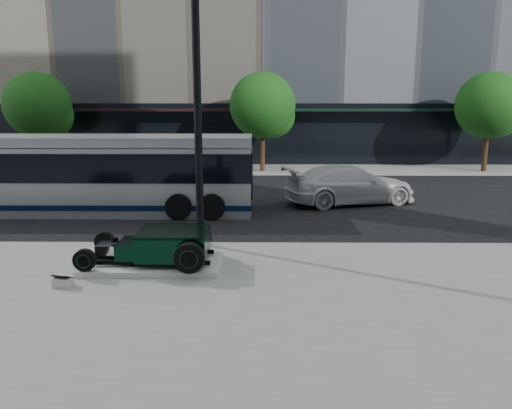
{
  "coord_description": "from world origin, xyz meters",
  "views": [
    {
      "loc": [
        0.91,
        -16.2,
        4.29
      ],
      "look_at": [
        0.76,
        -1.67,
        1.2
      ],
      "focal_mm": 35.0,
      "sensor_mm": 36.0,
      "label": 1
    }
  ],
  "objects_px": {
    "hot_rod": "(166,245)",
    "lamppost": "(198,127)",
    "white_sedan": "(350,185)",
    "transit_bus": "(95,174)"
  },
  "relations": [
    {
      "from": "hot_rod",
      "to": "lamppost",
      "type": "distance_m",
      "value": 3.5
    },
    {
      "from": "lamppost",
      "to": "white_sedan",
      "type": "relative_size",
      "value": 1.34
    },
    {
      "from": "lamppost",
      "to": "transit_bus",
      "type": "relative_size",
      "value": 0.61
    },
    {
      "from": "hot_rod",
      "to": "white_sedan",
      "type": "distance_m",
      "value": 10.41
    },
    {
      "from": "hot_rod",
      "to": "transit_bus",
      "type": "distance_m",
      "value": 7.86
    },
    {
      "from": "lamppost",
      "to": "hot_rod",
      "type": "bearing_deg",
      "value": -107.99
    },
    {
      "from": "transit_bus",
      "to": "white_sedan",
      "type": "relative_size",
      "value": 2.22
    },
    {
      "from": "lamppost",
      "to": "transit_bus",
      "type": "bearing_deg",
      "value": 133.88
    },
    {
      "from": "hot_rod",
      "to": "lamppost",
      "type": "relative_size",
      "value": 0.44
    },
    {
      "from": "hot_rod",
      "to": "white_sedan",
      "type": "height_order",
      "value": "white_sedan"
    }
  ]
}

